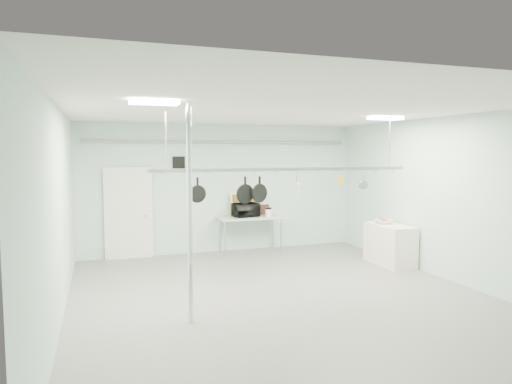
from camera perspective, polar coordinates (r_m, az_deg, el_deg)
name	(u,v)px	position (r m, az deg, el deg)	size (l,w,h in m)	color
floor	(282,298)	(8.06, 3.33, -13.07)	(8.00, 8.00, 0.00)	gray
ceiling	(283,110)	(7.70, 3.45, 10.15)	(7.00, 8.00, 0.02)	silver
back_wall	(223,188)	(11.49, -4.19, 0.48)	(7.00, 0.02, 3.20)	silver
right_wall	(450,199)	(9.59, 23.05, -0.78)	(0.02, 8.00, 3.20)	silver
door	(129,214)	(11.14, -15.64, -2.68)	(1.10, 0.10, 2.20)	silver
wall_vent	(179,163)	(11.21, -9.64, 3.64)	(0.30, 0.04, 0.30)	black
conduit_pipe	(223,142)	(11.37, -4.11, 6.23)	(0.07, 0.07, 6.60)	gray
chrome_pole	(190,214)	(6.66, -8.28, -2.78)	(0.08, 0.08, 3.20)	silver
prep_table	(250,219)	(11.37, -0.74, -3.45)	(1.60, 0.70, 0.91)	#A4C1AD
side_cabinet	(390,245)	(10.63, 16.38, -6.33)	(0.60, 1.20, 0.90)	white
pot_rack	(287,168)	(8.02, 3.92, 3.07)	(4.80, 0.06, 1.00)	#B7B7BC
light_panel_left	(154,102)	(6.36, -12.62, 10.88)	(0.65, 0.30, 0.05)	white
light_panel_right	(385,118)	(9.37, 15.86, 8.85)	(0.65, 0.30, 0.05)	white
microwave	(246,210)	(11.33, -1.27, -2.26)	(0.61, 0.41, 0.34)	black
coffee_canister	(268,213)	(11.30, 1.56, -2.64)	(0.15, 0.15, 0.19)	white
painting_large	(245,204)	(11.60, -1.41, -1.48)	(0.78, 0.05, 0.58)	gold
painting_small	(264,209)	(11.78, 0.95, -2.19)	(0.30, 0.04, 0.25)	#331812
fruit_bowl	(383,222)	(10.64, 15.65, -3.59)	(0.38, 0.38, 0.09)	silver
skillet_left	(198,189)	(7.57, -7.32, 0.34)	(0.29, 0.06, 0.39)	black
skillet_mid	(245,190)	(7.78, -1.37, 0.21)	(0.34, 0.06, 0.47)	black
skillet_right	(260,189)	(7.86, 0.45, 0.42)	(0.33, 0.06, 0.43)	black
whisk	(297,185)	(8.11, 5.12, 0.85)	(0.20, 0.20, 0.34)	#B2B2B7
grater	(340,181)	(8.50, 10.49, 1.39)	(0.09, 0.02, 0.22)	gold
saucepan	(363,182)	(8.75, 13.24, 1.24)	(0.16, 0.09, 0.28)	#A4A3A8
fruit_cluster	(384,220)	(10.64, 15.65, -3.38)	(0.24, 0.24, 0.09)	#9C280E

